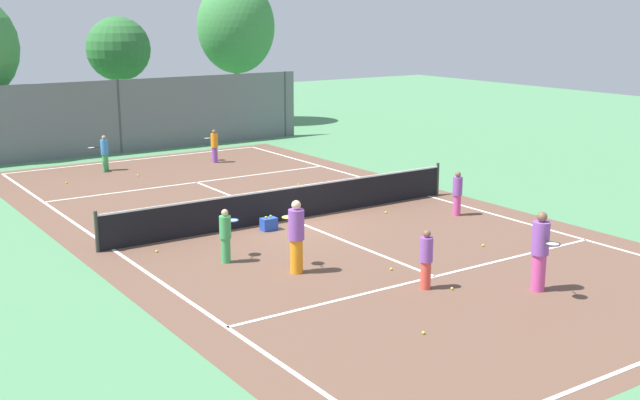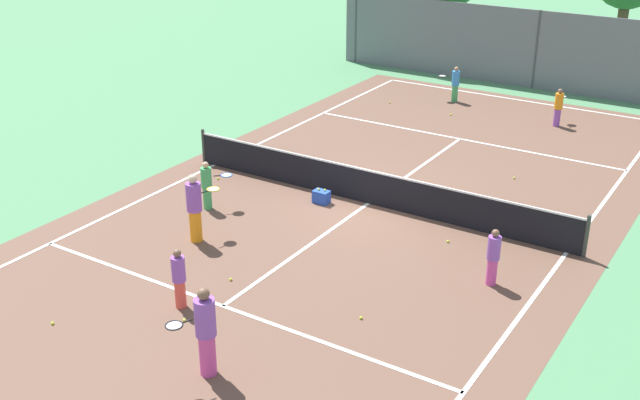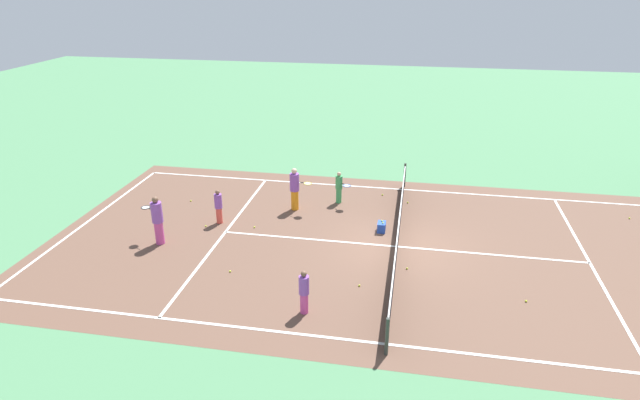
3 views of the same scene
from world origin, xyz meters
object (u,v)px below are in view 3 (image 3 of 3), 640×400
(player_6, at_px, (304,292))
(ball_crate, at_px, (382,227))
(player_2, at_px, (219,206))
(player_1, at_px, (339,187))
(player_3, at_px, (157,220))
(player_5, at_px, (295,189))
(tennis_ball_2, at_px, (230,271))
(tennis_ball_6, at_px, (191,201))
(tennis_ball_8, at_px, (206,226))
(tennis_ball_1, at_px, (407,269))
(tennis_ball_10, at_px, (254,227))
(tennis_ball_7, at_px, (359,286))
(tennis_ball_4, at_px, (526,301))
(tennis_ball_0, at_px, (629,218))
(tennis_ball_5, at_px, (382,195))
(tennis_ball_3, at_px, (408,202))

(player_6, height_order, ball_crate, player_6)
(player_2, bearing_deg, player_6, 40.50)
(player_1, height_order, player_3, player_3)
(player_5, height_order, tennis_ball_2, player_5)
(tennis_ball_6, relative_size, tennis_ball_8, 1.00)
(player_5, xyz_separation_m, tennis_ball_1, (4.05, 4.68, -0.88))
(tennis_ball_2, bearing_deg, tennis_ball_10, -176.83)
(player_1, distance_m, tennis_ball_7, 6.60)
(tennis_ball_4, relative_size, tennis_ball_8, 1.00)
(tennis_ball_0, xyz_separation_m, tennis_ball_6, (1.49, -17.72, 0.00))
(player_6, distance_m, tennis_ball_6, 9.51)
(tennis_ball_10, bearing_deg, player_1, 136.72)
(ball_crate, distance_m, tennis_ball_6, 8.29)
(tennis_ball_8, bearing_deg, tennis_ball_5, 124.14)
(player_6, relative_size, tennis_ball_7, 20.64)
(player_2, bearing_deg, tennis_ball_6, -132.31)
(tennis_ball_1, bearing_deg, player_5, -130.86)
(player_1, xyz_separation_m, tennis_ball_1, (5.06, 3.01, -0.68))
(player_1, height_order, tennis_ball_2, player_1)
(player_5, relative_size, player_6, 1.31)
(player_2, relative_size, tennis_ball_2, 20.82)
(player_1, xyz_separation_m, tennis_ball_3, (-0.46, 2.86, -0.68))
(player_3, relative_size, ball_crate, 4.05)
(player_2, xyz_separation_m, tennis_ball_8, (0.44, -0.40, -0.67))
(tennis_ball_8, bearing_deg, tennis_ball_6, -145.09)
(tennis_ball_2, relative_size, tennis_ball_8, 1.00)
(player_2, bearing_deg, tennis_ball_5, 123.02)
(tennis_ball_6, bearing_deg, ball_crate, 80.47)
(tennis_ball_1, distance_m, tennis_ball_4, 3.75)
(ball_crate, xyz_separation_m, tennis_ball_6, (-1.37, -8.17, -0.15))
(tennis_ball_1, relative_size, tennis_ball_8, 1.00)
(tennis_ball_2, bearing_deg, player_1, 157.27)
(player_5, bearing_deg, tennis_ball_0, 96.37)
(tennis_ball_1, relative_size, tennis_ball_5, 1.00)
(player_3, relative_size, tennis_ball_1, 27.55)
(ball_crate, bearing_deg, player_1, -140.59)
(player_1, distance_m, tennis_ball_6, 6.33)
(player_3, height_order, tennis_ball_3, player_3)
(player_1, height_order, tennis_ball_8, player_1)
(tennis_ball_1, bearing_deg, tennis_ball_7, -47.27)
(player_5, xyz_separation_m, tennis_ball_2, (5.27, -0.96, -0.88))
(ball_crate, xyz_separation_m, tennis_ball_2, (3.88, -4.60, -0.15))
(player_5, relative_size, tennis_ball_10, 26.98)
(tennis_ball_10, bearing_deg, tennis_ball_1, 70.43)
(tennis_ball_1, bearing_deg, tennis_ball_3, -178.39)
(tennis_ball_5, relative_size, tennis_ball_10, 1.00)
(tennis_ball_4, bearing_deg, tennis_ball_2, -90.30)
(tennis_ball_6, xyz_separation_m, tennis_ball_10, (1.96, 3.39, 0.00))
(player_5, bearing_deg, player_1, 121.15)
(player_5, distance_m, tennis_ball_5, 4.11)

